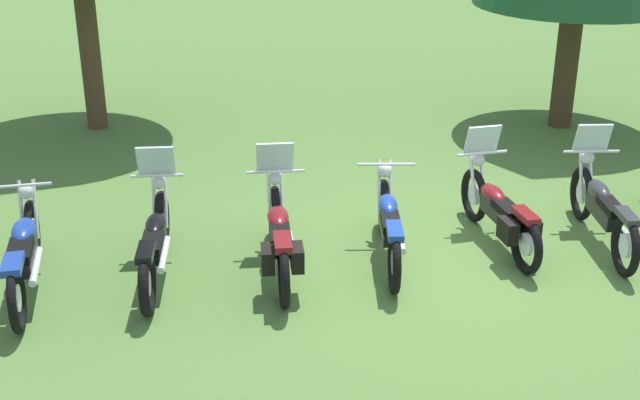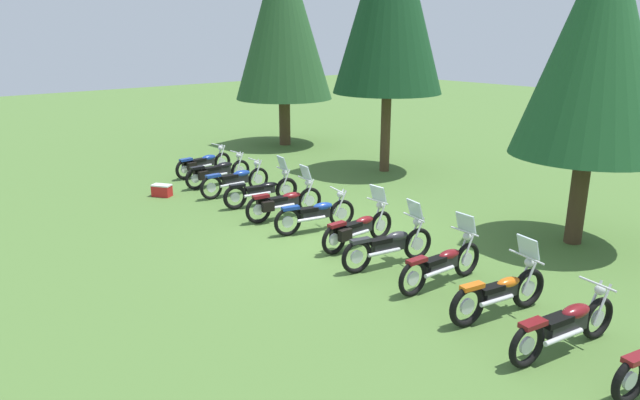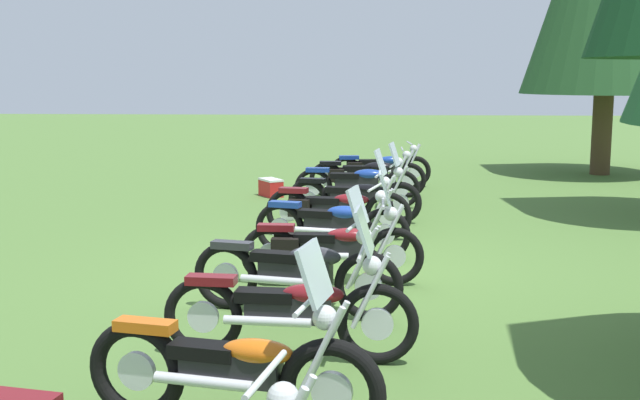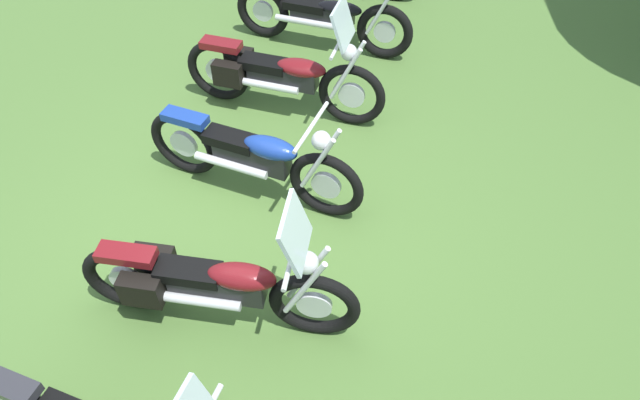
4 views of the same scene
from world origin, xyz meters
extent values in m
plane|color=#4C7033|center=(0.00, 0.00, 0.00)|extent=(80.00, 80.00, 0.00)
torus|color=black|center=(-7.66, 1.56, 0.35)|extent=(0.18, 0.71, 0.70)
cylinder|color=silver|center=(-7.66, 1.56, 0.35)|extent=(0.07, 0.27, 0.26)
torus|color=black|center=(-7.51, 0.00, 0.35)|extent=(0.18, 0.71, 0.70)
cylinder|color=silver|center=(-7.51, 0.00, 0.35)|extent=(0.07, 0.27, 0.26)
cube|color=black|center=(-7.58, 0.78, 0.46)|extent=(0.27, 0.79, 0.24)
ellipsoid|color=navy|center=(-7.60, 0.99, 0.60)|extent=(0.30, 0.57, 0.19)
cube|color=black|center=(-7.56, 0.56, 0.57)|extent=(0.28, 0.54, 0.10)
cube|color=navy|center=(-7.52, 0.08, 0.67)|extent=(0.22, 0.46, 0.08)
cylinder|color=silver|center=(-7.73, 1.49, 0.65)|extent=(0.08, 0.34, 0.65)
cylinder|color=silver|center=(-7.58, 1.51, 0.65)|extent=(0.08, 0.34, 0.65)
cylinder|color=silver|center=(-7.64, 1.42, 0.98)|extent=(0.77, 0.11, 0.04)
sphere|color=silver|center=(-7.65, 1.51, 0.86)|extent=(0.19, 0.19, 0.17)
cylinder|color=silver|center=(-7.44, 0.62, 0.37)|extent=(0.15, 0.78, 0.08)
cube|color=black|center=(-7.69, 0.18, 0.45)|extent=(0.17, 0.33, 0.26)
cube|color=black|center=(-7.37, 0.21, 0.45)|extent=(0.17, 0.33, 0.26)
torus|color=black|center=(-6.14, 1.33, 0.36)|extent=(0.10, 0.72, 0.72)
cylinder|color=silver|center=(-6.14, 1.33, 0.36)|extent=(0.05, 0.28, 0.28)
torus|color=black|center=(-6.13, -0.35, 0.36)|extent=(0.10, 0.72, 0.72)
cylinder|color=silver|center=(-6.13, -0.35, 0.36)|extent=(0.05, 0.28, 0.28)
cube|color=black|center=(-6.13, 0.49, 0.47)|extent=(0.21, 0.83, 0.25)
ellipsoid|color=black|center=(-6.13, 0.72, 0.63)|extent=(0.26, 0.59, 0.20)
cube|color=black|center=(-6.13, 0.26, 0.60)|extent=(0.24, 0.55, 0.10)
cube|color=black|center=(-6.13, -0.27, 0.70)|extent=(0.19, 0.44, 0.08)
cylinder|color=silver|center=(-6.21, 1.27, 0.66)|extent=(0.05, 0.34, 0.65)
cylinder|color=silver|center=(-6.06, 1.27, 0.66)|extent=(0.05, 0.34, 0.65)
cylinder|color=silver|center=(-6.14, 1.19, 0.99)|extent=(0.69, 0.04, 0.04)
sphere|color=silver|center=(-6.14, 1.28, 0.87)|extent=(0.17, 0.17, 0.17)
cylinder|color=silver|center=(-6.00, 0.31, 0.38)|extent=(0.08, 0.83, 0.08)
cube|color=black|center=(-6.29, -0.15, 0.46)|extent=(0.14, 0.32, 0.26)
cube|color=black|center=(-5.97, -0.15, 0.46)|extent=(0.14, 0.32, 0.26)
torus|color=black|center=(-4.77, 1.11, 0.36)|extent=(0.12, 0.73, 0.73)
cylinder|color=silver|center=(-4.77, 1.11, 0.36)|extent=(0.06, 0.29, 0.29)
torus|color=black|center=(-4.84, -0.53, 0.36)|extent=(0.12, 0.73, 0.73)
cylinder|color=silver|center=(-4.84, -0.53, 0.36)|extent=(0.06, 0.29, 0.29)
cube|color=black|center=(-4.81, 0.29, 0.48)|extent=(0.24, 0.82, 0.26)
ellipsoid|color=navy|center=(-4.80, 0.52, 0.64)|extent=(0.29, 0.59, 0.20)
cube|color=black|center=(-4.82, 0.07, 0.61)|extent=(0.27, 0.55, 0.10)
cube|color=navy|center=(-4.84, -0.45, 0.71)|extent=(0.21, 0.45, 0.08)
cylinder|color=silver|center=(-4.86, 1.06, 0.66)|extent=(0.06, 0.34, 0.65)
cylinder|color=silver|center=(-4.70, 1.05, 0.66)|extent=(0.06, 0.34, 0.65)
cylinder|color=silver|center=(-4.78, 0.97, 1.00)|extent=(0.62, 0.06, 0.04)
sphere|color=silver|center=(-4.78, 1.06, 0.88)|extent=(0.18, 0.18, 0.17)
cylinder|color=silver|center=(-4.68, 0.11, 0.38)|extent=(0.11, 0.82, 0.08)
torus|color=black|center=(-3.25, 1.06, 0.36)|extent=(0.24, 0.72, 0.71)
cylinder|color=silver|center=(-3.25, 1.06, 0.36)|extent=(0.10, 0.27, 0.27)
torus|color=black|center=(-3.53, -0.53, 0.36)|extent=(0.24, 0.72, 0.71)
cylinder|color=silver|center=(-3.53, -0.53, 0.36)|extent=(0.10, 0.27, 0.27)
cube|color=black|center=(-3.39, 0.26, 0.44)|extent=(0.33, 0.82, 0.20)
ellipsoid|color=black|center=(-3.35, 0.48, 0.57)|extent=(0.33, 0.60, 0.16)
cube|color=black|center=(-3.43, 0.04, 0.54)|extent=(0.31, 0.56, 0.10)
cube|color=black|center=(-3.52, -0.45, 0.68)|extent=(0.25, 0.46, 0.08)
cylinder|color=silver|center=(-3.33, 1.01, 0.65)|extent=(0.10, 0.34, 0.65)
cylinder|color=silver|center=(-3.19, 0.99, 0.65)|extent=(0.10, 0.34, 0.65)
cylinder|color=silver|center=(-3.28, 0.92, 0.99)|extent=(0.61, 0.14, 0.04)
sphere|color=silver|center=(-3.26, 1.01, 0.87)|extent=(0.20, 0.20, 0.17)
cylinder|color=silver|center=(-3.31, 0.07, 0.38)|extent=(0.22, 0.80, 0.08)
cube|color=silver|center=(-3.27, 0.94, 1.17)|extent=(0.46, 0.23, 0.39)
torus|color=black|center=(-1.88, 0.80, 0.37)|extent=(0.21, 0.74, 0.74)
cylinder|color=silver|center=(-1.88, 0.80, 0.37)|extent=(0.09, 0.29, 0.29)
torus|color=black|center=(-2.11, -0.73, 0.37)|extent=(0.21, 0.74, 0.74)
cylinder|color=silver|center=(-2.11, -0.73, 0.37)|extent=(0.09, 0.29, 0.29)
cube|color=black|center=(-1.99, 0.04, 0.47)|extent=(0.31, 0.79, 0.22)
ellipsoid|color=maroon|center=(-1.96, 0.25, 0.60)|extent=(0.33, 0.58, 0.17)
cube|color=black|center=(-2.02, -0.17, 0.57)|extent=(0.31, 0.54, 0.10)
cube|color=maroon|center=(-2.10, -0.65, 0.72)|extent=(0.25, 0.46, 0.08)
cylinder|color=silver|center=(-1.96, 0.75, 0.67)|extent=(0.09, 0.34, 0.65)
cylinder|color=silver|center=(-1.81, 0.73, 0.67)|extent=(0.09, 0.34, 0.65)
cylinder|color=silver|center=(-1.90, 0.66, 1.00)|extent=(0.70, 0.14, 0.04)
sphere|color=silver|center=(-1.89, 0.75, 0.88)|extent=(0.19, 0.19, 0.17)
cylinder|color=silver|center=(-1.89, -0.15, 0.39)|extent=(0.19, 0.77, 0.08)
cube|color=silver|center=(-1.90, 0.68, 1.18)|extent=(0.46, 0.22, 0.39)
cube|color=black|center=(-2.24, -0.51, 0.47)|extent=(0.19, 0.34, 0.26)
cube|color=black|center=(-1.92, -0.56, 0.47)|extent=(0.19, 0.34, 0.26)
torus|color=black|center=(-0.50, 0.72, 0.36)|extent=(0.27, 0.72, 0.72)
cylinder|color=silver|center=(-0.50, 0.72, 0.36)|extent=(0.12, 0.28, 0.28)
torus|color=black|center=(-0.86, -0.73, 0.36)|extent=(0.27, 0.72, 0.72)
cylinder|color=silver|center=(-0.86, -0.73, 0.36)|extent=(0.12, 0.28, 0.28)
cube|color=black|center=(-0.68, 0.00, 0.47)|extent=(0.36, 0.76, 0.25)
ellipsoid|color=navy|center=(-0.63, 0.20, 0.62)|extent=(0.35, 0.57, 0.20)
cube|color=black|center=(-0.73, -0.20, 0.59)|extent=(0.33, 0.53, 0.10)
cube|color=navy|center=(-0.84, -0.65, 0.70)|extent=(0.27, 0.47, 0.08)
cylinder|color=silver|center=(-0.58, 0.68, 0.66)|extent=(0.12, 0.34, 0.65)
cylinder|color=silver|center=(-0.45, 0.65, 0.66)|extent=(0.12, 0.34, 0.65)
cylinder|color=silver|center=(-0.53, 0.59, 0.99)|extent=(0.69, 0.20, 0.04)
sphere|color=silver|center=(-0.51, 0.68, 0.87)|extent=(0.21, 0.21, 0.17)
cylinder|color=silver|center=(-0.61, -0.19, 0.38)|extent=(0.26, 0.74, 0.08)
torus|color=black|center=(0.78, 0.82, 0.35)|extent=(0.11, 0.71, 0.70)
cylinder|color=silver|center=(0.78, 0.82, 0.35)|extent=(0.05, 0.27, 0.27)
torus|color=black|center=(0.76, -0.67, 0.35)|extent=(0.11, 0.71, 0.70)
cylinder|color=silver|center=(0.76, -0.67, 0.35)|extent=(0.05, 0.27, 0.27)
cube|color=black|center=(0.77, 0.07, 0.46)|extent=(0.19, 0.74, 0.23)
ellipsoid|color=maroon|center=(0.77, 0.28, 0.60)|extent=(0.23, 0.53, 0.18)
cube|color=black|center=(0.77, -0.13, 0.57)|extent=(0.22, 0.49, 0.10)
cube|color=maroon|center=(0.76, -0.59, 0.69)|extent=(0.17, 0.44, 0.08)
cylinder|color=silver|center=(0.71, 0.76, 0.65)|extent=(0.05, 0.34, 0.65)
cylinder|color=silver|center=(0.84, 0.76, 0.65)|extent=(0.05, 0.34, 0.65)
cylinder|color=silver|center=(0.78, 0.68, 0.99)|extent=(0.67, 0.04, 0.04)
sphere|color=silver|center=(0.78, 0.77, 0.87)|extent=(0.17, 0.17, 0.17)
cylinder|color=silver|center=(0.88, -0.09, 0.37)|extent=(0.09, 0.74, 0.08)
cube|color=silver|center=(0.78, 0.70, 1.17)|extent=(0.44, 0.16, 0.39)
cube|color=black|center=(0.62, -0.47, 0.45)|extent=(0.14, 0.32, 0.26)
cube|color=black|center=(0.91, -0.48, 0.45)|extent=(0.14, 0.32, 0.26)
torus|color=black|center=(2.17, 0.51, 0.36)|extent=(0.25, 0.72, 0.72)
cylinder|color=silver|center=(2.17, 0.51, 0.36)|extent=(0.11, 0.28, 0.28)
torus|color=black|center=(1.84, -1.02, 0.36)|extent=(0.25, 0.72, 0.72)
cylinder|color=silver|center=(1.84, -1.02, 0.36)|extent=(0.11, 0.28, 0.28)
cube|color=black|center=(2.00, -0.25, 0.48)|extent=(0.33, 0.79, 0.26)
ellipsoid|color=#2D2D33|center=(2.05, -0.04, 0.64)|extent=(0.32, 0.58, 0.20)
cube|color=black|center=(1.96, -0.46, 0.61)|extent=(0.30, 0.55, 0.10)
cube|color=#2D2D33|center=(1.85, -0.94, 0.70)|extent=(0.24, 0.46, 0.08)
cylinder|color=silver|center=(2.10, 0.46, 0.66)|extent=(0.11, 0.34, 0.65)
cylinder|color=silver|center=(2.22, 0.44, 0.66)|extent=(0.11, 0.34, 0.65)
cylinder|color=silver|center=(2.14, 0.37, 1.00)|extent=(0.71, 0.19, 0.04)
sphere|color=silver|center=(2.16, 0.46, 0.88)|extent=(0.20, 0.20, 0.17)
cylinder|color=silver|center=(2.07, -0.44, 0.38)|extent=(0.24, 0.77, 0.08)
cube|color=silver|center=(2.15, 0.39, 1.18)|extent=(0.46, 0.24, 0.39)
torus|color=black|center=(3.40, 0.58, 0.36)|extent=(0.15, 0.72, 0.72)
cylinder|color=silver|center=(3.40, 0.58, 0.36)|extent=(0.07, 0.28, 0.28)
torus|color=black|center=(3.29, -0.96, 0.36)|extent=(0.15, 0.72, 0.72)
cylinder|color=silver|center=(3.29, -0.96, 0.36)|extent=(0.07, 0.28, 0.28)
cube|color=black|center=(3.34, -0.19, 0.46)|extent=(0.24, 0.78, 0.23)
ellipsoid|color=maroon|center=(3.36, 0.02, 0.61)|extent=(0.27, 0.56, 0.18)
cube|color=black|center=(3.33, -0.40, 0.58)|extent=(0.25, 0.52, 0.10)
cube|color=maroon|center=(3.29, -0.88, 0.70)|extent=(0.20, 0.45, 0.08)
cylinder|color=silver|center=(3.33, 0.53, 0.66)|extent=(0.07, 0.34, 0.65)
cylinder|color=silver|center=(3.46, 0.52, 0.66)|extent=(0.07, 0.34, 0.65)
cylinder|color=silver|center=(3.39, 0.44, 0.99)|extent=(0.69, 0.09, 0.04)
sphere|color=silver|center=(3.39, 0.53, 0.87)|extent=(0.18, 0.18, 0.17)
cylinder|color=silver|center=(3.44, -0.36, 0.38)|extent=(0.14, 0.77, 0.08)
cube|color=silver|center=(3.39, 0.46, 1.17)|extent=(0.45, 0.18, 0.39)
torus|color=black|center=(4.94, 0.26, 0.37)|extent=(0.27, 0.76, 0.75)
cylinder|color=silver|center=(4.94, 0.26, 0.37)|extent=(0.11, 0.29, 0.28)
torus|color=black|center=(4.64, -1.16, 0.37)|extent=(0.27, 0.76, 0.75)
cylinder|color=silver|center=(4.64, -1.16, 0.37)|extent=(0.11, 0.29, 0.28)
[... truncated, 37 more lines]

